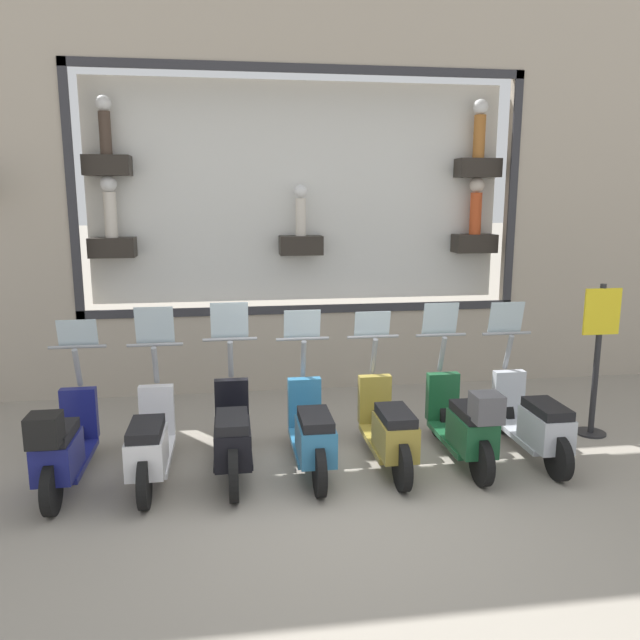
{
  "coord_description": "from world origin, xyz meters",
  "views": [
    {
      "loc": [
        -5.55,
        1.07,
        2.85
      ],
      "look_at": [
        2.0,
        -0.04,
        1.34
      ],
      "focal_mm": 35.0,
      "sensor_mm": 36.0,
      "label": 1
    }
  ],
  "objects_px": {
    "scooter_black_4": "(233,435)",
    "shop_sign_post": "(598,354)",
    "scooter_silver_0": "(533,421)",
    "scooter_teal_3": "(312,432)",
    "scooter_green_1": "(464,423)",
    "scooter_olive_2": "(388,429)",
    "scooter_navy_6": "(63,445)",
    "scooter_white_5": "(151,442)"
  },
  "relations": [
    {
      "from": "scooter_navy_6",
      "to": "scooter_teal_3",
      "type": "bearing_deg",
      "value": -88.49
    },
    {
      "from": "scooter_navy_6",
      "to": "scooter_white_5",
      "type": "bearing_deg",
      "value": -85.47
    },
    {
      "from": "scooter_teal_3",
      "to": "scooter_white_5",
      "type": "xyz_separation_m",
      "value": [
        0.0,
        1.64,
        -0.0
      ]
    },
    {
      "from": "scooter_white_5",
      "to": "scooter_navy_6",
      "type": "distance_m",
      "value": 0.82
    },
    {
      "from": "scooter_black_4",
      "to": "scooter_white_5",
      "type": "bearing_deg",
      "value": 90.44
    },
    {
      "from": "scooter_navy_6",
      "to": "scooter_green_1",
      "type": "bearing_deg",
      "value": -89.97
    },
    {
      "from": "scooter_black_4",
      "to": "scooter_green_1",
      "type": "bearing_deg",
      "value": -91.61
    },
    {
      "from": "scooter_silver_0",
      "to": "scooter_green_1",
      "type": "distance_m",
      "value": 0.82
    },
    {
      "from": "scooter_green_1",
      "to": "scooter_olive_2",
      "type": "height_order",
      "value": "scooter_green_1"
    },
    {
      "from": "scooter_silver_0",
      "to": "shop_sign_post",
      "type": "xyz_separation_m",
      "value": [
        0.55,
        -1.05,
        0.58
      ]
    },
    {
      "from": "scooter_teal_3",
      "to": "shop_sign_post",
      "type": "xyz_separation_m",
      "value": [
        0.55,
        -3.51,
        0.58
      ]
    },
    {
      "from": "scooter_green_1",
      "to": "shop_sign_post",
      "type": "bearing_deg",
      "value": -72.0
    },
    {
      "from": "scooter_teal_3",
      "to": "scooter_white_5",
      "type": "distance_m",
      "value": 1.64
    },
    {
      "from": "scooter_black_4",
      "to": "scooter_white_5",
      "type": "xyz_separation_m",
      "value": [
        -0.01,
        0.82,
        -0.02
      ]
    },
    {
      "from": "scooter_black_4",
      "to": "shop_sign_post",
      "type": "height_order",
      "value": "shop_sign_post"
    },
    {
      "from": "scooter_green_1",
      "to": "shop_sign_post",
      "type": "height_order",
      "value": "shop_sign_post"
    },
    {
      "from": "scooter_teal_3",
      "to": "scooter_navy_6",
      "type": "xyz_separation_m",
      "value": [
        -0.06,
        2.46,
        0.04
      ]
    },
    {
      "from": "scooter_silver_0",
      "to": "scooter_teal_3",
      "type": "relative_size",
      "value": 1.0
    },
    {
      "from": "scooter_olive_2",
      "to": "scooter_teal_3",
      "type": "xyz_separation_m",
      "value": [
        0.0,
        0.82,
        0.0
      ]
    },
    {
      "from": "scooter_white_5",
      "to": "scooter_navy_6",
      "type": "xyz_separation_m",
      "value": [
        -0.07,
        0.82,
        0.04
      ]
    },
    {
      "from": "scooter_black_4",
      "to": "scooter_navy_6",
      "type": "xyz_separation_m",
      "value": [
        -0.07,
        1.64,
        0.02
      ]
    },
    {
      "from": "scooter_olive_2",
      "to": "scooter_white_5",
      "type": "xyz_separation_m",
      "value": [
        0.0,
        2.46,
        -0.0
      ]
    },
    {
      "from": "scooter_silver_0",
      "to": "scooter_teal_3",
      "type": "height_order",
      "value": "scooter_silver_0"
    },
    {
      "from": "scooter_silver_0",
      "to": "scooter_olive_2",
      "type": "height_order",
      "value": "scooter_silver_0"
    },
    {
      "from": "scooter_silver_0",
      "to": "scooter_navy_6",
      "type": "height_order",
      "value": "scooter_silver_0"
    },
    {
      "from": "scooter_silver_0",
      "to": "scooter_green_1",
      "type": "height_order",
      "value": "scooter_green_1"
    },
    {
      "from": "scooter_black_4",
      "to": "shop_sign_post",
      "type": "xyz_separation_m",
      "value": [
        0.54,
        -4.33,
        0.56
      ]
    },
    {
      "from": "scooter_olive_2",
      "to": "scooter_teal_3",
      "type": "height_order",
      "value": "scooter_teal_3"
    },
    {
      "from": "scooter_olive_2",
      "to": "shop_sign_post",
      "type": "bearing_deg",
      "value": -78.51
    },
    {
      "from": "scooter_silver_0",
      "to": "shop_sign_post",
      "type": "relative_size",
      "value": 0.97
    },
    {
      "from": "shop_sign_post",
      "to": "scooter_silver_0",
      "type": "bearing_deg",
      "value": 117.47
    },
    {
      "from": "scooter_black_4",
      "to": "scooter_navy_6",
      "type": "bearing_deg",
      "value": 92.49
    },
    {
      "from": "scooter_silver_0",
      "to": "scooter_black_4",
      "type": "distance_m",
      "value": 3.28
    },
    {
      "from": "scooter_silver_0",
      "to": "scooter_white_5",
      "type": "relative_size",
      "value": 1.0
    },
    {
      "from": "scooter_olive_2",
      "to": "scooter_white_5",
      "type": "height_order",
      "value": "scooter_white_5"
    },
    {
      "from": "scooter_green_1",
      "to": "shop_sign_post",
      "type": "relative_size",
      "value": 0.97
    },
    {
      "from": "scooter_green_1",
      "to": "scooter_white_5",
      "type": "distance_m",
      "value": 3.28
    },
    {
      "from": "scooter_olive_2",
      "to": "scooter_black_4",
      "type": "distance_m",
      "value": 1.64
    },
    {
      "from": "scooter_olive_2",
      "to": "scooter_silver_0",
      "type": "bearing_deg",
      "value": -90.0
    },
    {
      "from": "scooter_olive_2",
      "to": "scooter_white_5",
      "type": "relative_size",
      "value": 1.0
    },
    {
      "from": "scooter_olive_2",
      "to": "scooter_white_5",
      "type": "bearing_deg",
      "value": 89.96
    },
    {
      "from": "scooter_green_1",
      "to": "scooter_olive_2",
      "type": "distance_m",
      "value": 0.82
    }
  ]
}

